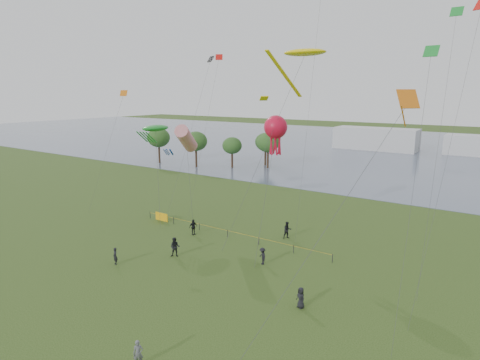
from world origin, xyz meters
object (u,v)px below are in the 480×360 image
Objects in this scene: kite_flyer at (138,353)px; kite_octopus at (276,128)px; kite_stingray at (304,53)px; fence at (185,222)px.

kite_octopus reaches higher than kite_flyer.
fence is at bearing -159.07° from kite_stingray.
kite_octopus is at bearing 56.30° from kite_flyer.
kite_stingray reaches higher than kite_flyer.
fence is 24.57m from kite_flyer.
kite_flyer is 31.45m from kite_stingray.
kite_flyer reaches higher than fence.
kite_flyer is (14.25, -20.01, 0.24)m from fence.
kite_stingray is 8.00m from kite_octopus.
fence is at bearing 81.56° from kite_flyer.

